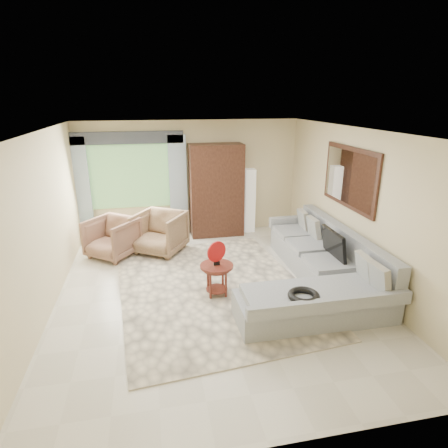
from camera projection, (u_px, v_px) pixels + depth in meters
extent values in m
plane|color=silver|center=(213.00, 291.00, 6.24)|extent=(6.00, 6.00, 0.00)
cube|color=#F4E3C1|center=(212.00, 288.00, 6.33)|extent=(3.37, 4.27, 0.02)
cube|color=#A9ACB1|center=(314.00, 258.00, 7.01)|extent=(0.90, 2.40, 0.40)
cube|color=#A9ACB1|center=(315.00, 307.00, 5.40)|extent=(2.30, 0.80, 0.40)
cube|color=#A9ACB1|center=(344.00, 242.00, 6.56)|extent=(0.20, 3.20, 0.50)
cube|color=#A9ACB1|center=(290.00, 222.00, 8.10)|extent=(0.90, 0.16, 0.22)
cube|color=#A9ACB1|center=(331.00, 305.00, 4.88)|extent=(2.30, 0.10, 0.18)
cube|color=black|center=(334.00, 244.00, 6.30)|extent=(0.14, 0.74, 0.48)
torus|color=black|center=(304.00, 296.00, 5.01)|extent=(0.43, 0.43, 0.09)
cylinder|color=#471C13|center=(217.00, 266.00, 5.96)|extent=(0.54, 0.54, 0.04)
cylinder|color=#471C13|center=(217.00, 282.00, 6.04)|extent=(0.35, 0.35, 0.48)
cylinder|color=#B31112|center=(217.00, 252.00, 5.88)|extent=(0.32, 0.16, 0.34)
imported|color=brown|center=(112.00, 238.00, 7.49)|extent=(1.21, 1.21, 0.79)
imported|color=#9B7354|center=(160.00, 233.00, 7.69)|extent=(1.27, 1.28, 0.85)
imported|color=#999999|center=(92.00, 230.00, 8.35)|extent=(0.49, 0.43, 0.52)
cube|color=black|center=(216.00, 190.00, 8.53)|extent=(1.20, 0.55, 2.10)
cube|color=silver|center=(249.00, 201.00, 8.83)|extent=(0.24, 0.24, 1.50)
cube|color=#669E59|center=(130.00, 177.00, 8.29)|extent=(1.80, 0.04, 1.40)
cube|color=#9EB7CC|center=(81.00, 191.00, 8.09)|extent=(0.40, 0.08, 2.30)
cube|color=#9EB7CC|center=(178.00, 186.00, 8.48)|extent=(0.40, 0.08, 2.30)
cube|color=#1E232D|center=(127.00, 138.00, 7.95)|extent=(2.40, 0.12, 0.26)
cube|color=black|center=(350.00, 178.00, 6.46)|extent=(0.04, 1.70, 1.05)
cube|color=white|center=(348.00, 178.00, 6.46)|extent=(0.02, 1.54, 0.90)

